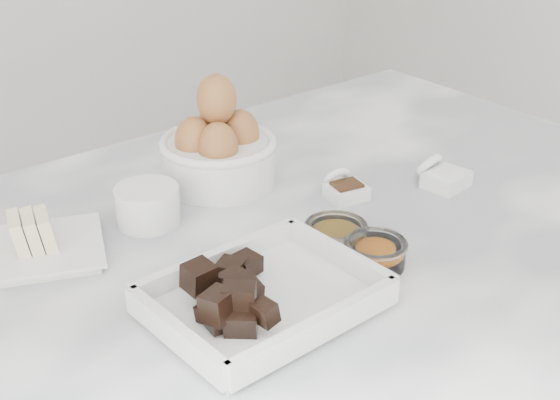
# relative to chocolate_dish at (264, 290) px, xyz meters

# --- Properties ---
(marble_slab) EXTENTS (1.20, 0.80, 0.04)m
(marble_slab) POSITION_rel_chocolate_dish_xyz_m (0.10, 0.09, -0.04)
(marble_slab) COLOR white
(marble_slab) RESTS_ON cabinet
(chocolate_dish) EXTENTS (0.23, 0.18, 0.06)m
(chocolate_dish) POSITION_rel_chocolate_dish_xyz_m (0.00, 0.00, 0.00)
(chocolate_dish) COLOR white
(chocolate_dish) RESTS_ON marble_slab
(butter_plate) EXTENTS (0.17, 0.17, 0.05)m
(butter_plate) POSITION_rel_chocolate_dish_xyz_m (-0.13, 0.24, -0.01)
(butter_plate) COLOR white
(butter_plate) RESTS_ON marble_slab
(sugar_ramekin) EXTENTS (0.08, 0.08, 0.05)m
(sugar_ramekin) POSITION_rel_chocolate_dish_xyz_m (0.00, 0.24, 0.00)
(sugar_ramekin) COLOR white
(sugar_ramekin) RESTS_ON marble_slab
(egg_bowl) EXTENTS (0.16, 0.16, 0.15)m
(egg_bowl) POSITION_rel_chocolate_dish_xyz_m (0.14, 0.28, 0.03)
(egg_bowl) COLOR white
(egg_bowl) RESTS_ON marble_slab
(honey_bowl) EXTENTS (0.08, 0.08, 0.03)m
(honey_bowl) POSITION_rel_chocolate_dish_xyz_m (0.14, 0.05, -0.01)
(honey_bowl) COLOR white
(honey_bowl) RESTS_ON marble_slab
(zest_bowl) EXTENTS (0.07, 0.07, 0.03)m
(zest_bowl) POSITION_rel_chocolate_dish_xyz_m (0.15, -0.01, -0.01)
(zest_bowl) COLOR white
(zest_bowl) RESTS_ON marble_slab
(vanilla_spoon) EXTENTS (0.06, 0.07, 0.04)m
(vanilla_spoon) POSITION_rel_chocolate_dish_xyz_m (0.24, 0.14, -0.01)
(vanilla_spoon) COLOR white
(vanilla_spoon) RESTS_ON marble_slab
(salt_spoon) EXTENTS (0.06, 0.08, 0.04)m
(salt_spoon) POSITION_rel_chocolate_dish_xyz_m (0.37, 0.08, -0.01)
(salt_spoon) COLOR white
(salt_spoon) RESTS_ON marble_slab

